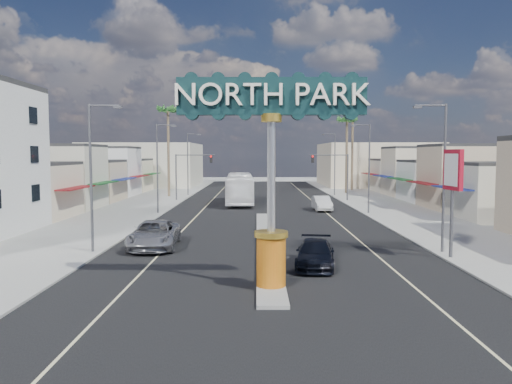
{
  "coord_description": "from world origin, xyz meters",
  "views": [
    {
      "loc": [
        -0.64,
        -19.86,
        6.01
      ],
      "look_at": [
        -0.69,
        10.46,
        3.71
      ],
      "focal_mm": 35.0,
      "sensor_mm": 36.0,
      "label": 1
    }
  ],
  "objects_px": {
    "palm_right_far": "(353,115)",
    "city_bus": "(240,189)",
    "streetlight_l_far": "(189,161)",
    "palm_right_mid": "(347,124)",
    "streetlight_r_far": "(334,161)",
    "palm_left_far": "(168,115)",
    "streetlight_r_near": "(442,170)",
    "streetlight_r_mid": "(368,164)",
    "streetlight_l_near": "(94,170)",
    "car_parked_right": "(322,203)",
    "suv_left": "(154,234)",
    "traffic_signal_left": "(190,168)",
    "gateway_sign": "(271,156)",
    "streetlight_l_mid": "(159,164)",
    "bank_pylon_sign": "(453,176)",
    "traffic_signal_right": "(333,168)",
    "suv_right": "(315,254)"
  },
  "relations": [
    {
      "from": "streetlight_l_near",
      "to": "city_bus",
      "type": "xyz_separation_m",
      "value": [
        7.72,
        30.36,
        -3.21
      ]
    },
    {
      "from": "car_parked_right",
      "to": "suv_left",
      "type": "bearing_deg",
      "value": -124.47
    },
    {
      "from": "streetlight_l_far",
      "to": "palm_right_mid",
      "type": "bearing_deg",
      "value": 9.69
    },
    {
      "from": "traffic_signal_right",
      "to": "streetlight_r_mid",
      "type": "xyz_separation_m",
      "value": [
        1.25,
        -13.99,
        0.79
      ]
    },
    {
      "from": "streetlight_r_mid",
      "to": "palm_right_far",
      "type": "distance_m",
      "value": 33.14
    },
    {
      "from": "streetlight_l_near",
      "to": "streetlight_r_far",
      "type": "relative_size",
      "value": 1.0
    },
    {
      "from": "streetlight_l_mid",
      "to": "streetlight_l_far",
      "type": "bearing_deg",
      "value": 90.0
    },
    {
      "from": "traffic_signal_right",
      "to": "streetlight_r_near",
      "type": "xyz_separation_m",
      "value": [
        1.25,
        -33.99,
        0.79
      ]
    },
    {
      "from": "streetlight_r_mid",
      "to": "palm_right_far",
      "type": "height_order",
      "value": "palm_right_far"
    },
    {
      "from": "traffic_signal_right",
      "to": "suv_right",
      "type": "distance_m",
      "value": 38.37
    },
    {
      "from": "streetlight_r_far",
      "to": "traffic_signal_left",
      "type": "bearing_deg",
      "value": -157.8
    },
    {
      "from": "traffic_signal_right",
      "to": "suv_left",
      "type": "relative_size",
      "value": 0.96
    },
    {
      "from": "palm_right_far",
      "to": "city_bus",
      "type": "relative_size",
      "value": 1.06
    },
    {
      "from": "streetlight_l_mid",
      "to": "streetlight_r_near",
      "type": "relative_size",
      "value": 1.0
    },
    {
      "from": "palm_right_mid",
      "to": "streetlight_r_far",
      "type": "bearing_deg",
      "value": -122.69
    },
    {
      "from": "streetlight_l_mid",
      "to": "streetlight_l_far",
      "type": "height_order",
      "value": "same"
    },
    {
      "from": "palm_right_far",
      "to": "bank_pylon_sign",
      "type": "height_order",
      "value": "palm_right_far"
    },
    {
      "from": "streetlight_l_mid",
      "to": "palm_left_far",
      "type": "distance_m",
      "value": 21.16
    },
    {
      "from": "palm_right_mid",
      "to": "palm_right_far",
      "type": "relative_size",
      "value": 0.86
    },
    {
      "from": "traffic_signal_left",
      "to": "streetlight_r_near",
      "type": "relative_size",
      "value": 0.67
    },
    {
      "from": "gateway_sign",
      "to": "streetlight_r_near",
      "type": "distance_m",
      "value": 13.19
    },
    {
      "from": "car_parked_right",
      "to": "city_bus",
      "type": "height_order",
      "value": "city_bus"
    },
    {
      "from": "streetlight_r_far",
      "to": "suv_left",
      "type": "relative_size",
      "value": 1.44
    },
    {
      "from": "gateway_sign",
      "to": "streetlight_l_near",
      "type": "height_order",
      "value": "gateway_sign"
    },
    {
      "from": "bank_pylon_sign",
      "to": "traffic_signal_left",
      "type": "bearing_deg",
      "value": 113.34
    },
    {
      "from": "gateway_sign",
      "to": "bank_pylon_sign",
      "type": "relative_size",
      "value": 1.48
    },
    {
      "from": "traffic_signal_left",
      "to": "gateway_sign",
      "type": "bearing_deg",
      "value": -77.67
    },
    {
      "from": "traffic_signal_left",
      "to": "streetlight_r_far",
      "type": "relative_size",
      "value": 0.67
    },
    {
      "from": "car_parked_right",
      "to": "city_bus",
      "type": "relative_size",
      "value": 0.36
    },
    {
      "from": "gateway_sign",
      "to": "streetlight_l_mid",
      "type": "distance_m",
      "value": 29.91
    },
    {
      "from": "gateway_sign",
      "to": "palm_right_mid",
      "type": "xyz_separation_m",
      "value": [
        13.0,
        54.02,
        4.67
      ]
    },
    {
      "from": "car_parked_right",
      "to": "gateway_sign",
      "type": "bearing_deg",
      "value": -103.49
    },
    {
      "from": "gateway_sign",
      "to": "streetlight_l_near",
      "type": "bearing_deg",
      "value": 142.45
    },
    {
      "from": "traffic_signal_right",
      "to": "streetlight_l_mid",
      "type": "height_order",
      "value": "streetlight_l_mid"
    },
    {
      "from": "traffic_signal_left",
      "to": "streetlight_r_mid",
      "type": "bearing_deg",
      "value": -35.5
    },
    {
      "from": "traffic_signal_left",
      "to": "suv_left",
      "type": "relative_size",
      "value": 0.96
    },
    {
      "from": "gateway_sign",
      "to": "car_parked_right",
      "type": "bearing_deg",
      "value": 78.56
    },
    {
      "from": "streetlight_r_near",
      "to": "car_parked_right",
      "type": "distance_m",
      "value": 23.82
    },
    {
      "from": "suv_left",
      "to": "suv_right",
      "type": "height_order",
      "value": "suv_left"
    },
    {
      "from": "streetlight_r_near",
      "to": "city_bus",
      "type": "xyz_separation_m",
      "value": [
        -13.15,
        30.36,
        -3.21
      ]
    },
    {
      "from": "traffic_signal_right",
      "to": "streetlight_l_far",
      "type": "relative_size",
      "value": 0.67
    },
    {
      "from": "suv_right",
      "to": "streetlight_l_far",
      "type": "bearing_deg",
      "value": 113.68
    },
    {
      "from": "streetlight_r_far",
      "to": "palm_left_far",
      "type": "bearing_deg",
      "value": -175.12
    },
    {
      "from": "streetlight_l_near",
      "to": "city_bus",
      "type": "relative_size",
      "value": 0.67
    },
    {
      "from": "streetlight_r_near",
      "to": "streetlight_r_mid",
      "type": "distance_m",
      "value": 20.0
    },
    {
      "from": "traffic_signal_left",
      "to": "streetlight_l_far",
      "type": "relative_size",
      "value": 0.67
    },
    {
      "from": "traffic_signal_right",
      "to": "streetlight_r_mid",
      "type": "relative_size",
      "value": 0.67
    },
    {
      "from": "palm_left_far",
      "to": "palm_right_mid",
      "type": "relative_size",
      "value": 1.08
    },
    {
      "from": "streetlight_r_near",
      "to": "streetlight_r_mid",
      "type": "xyz_separation_m",
      "value": [
        0.0,
        20.0,
        0.0
      ]
    },
    {
      "from": "streetlight_l_near",
      "to": "suv_left",
      "type": "relative_size",
      "value": 1.44
    }
  ]
}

